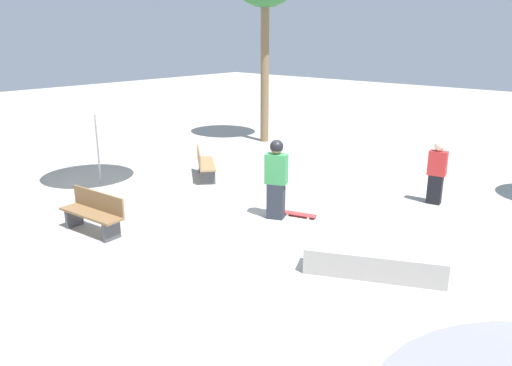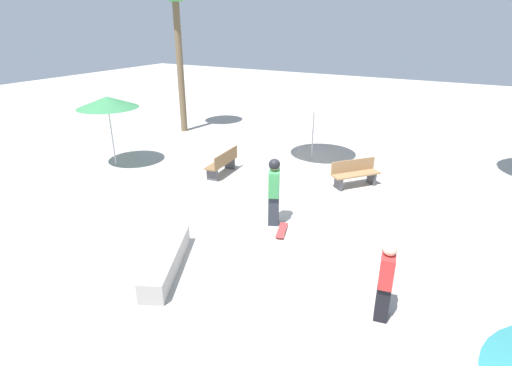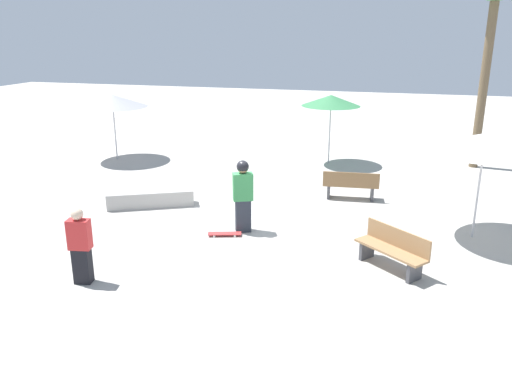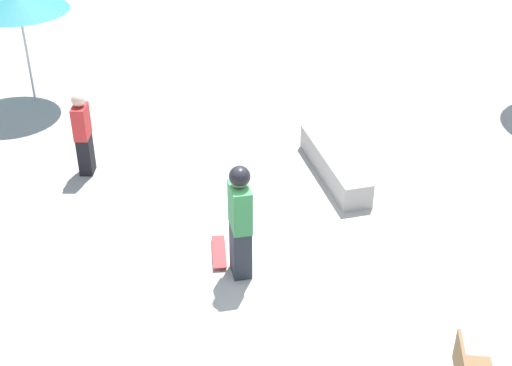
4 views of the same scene
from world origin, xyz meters
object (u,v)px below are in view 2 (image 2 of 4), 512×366
at_px(concrete_ledge, 166,261).
at_px(bench_near, 355,173).
at_px(bench_far, 223,163).
at_px(shade_umbrella_green, 107,102).
at_px(bystander_watching, 385,281).
at_px(skateboard, 282,230).
at_px(shade_umbrella_white, 315,99).
at_px(skater_main, 274,189).

distance_m(concrete_ledge, bench_near, 6.90).
height_order(bench_near, bench_far, same).
relative_size(shade_umbrella_green, bystander_watching, 1.64).
xyz_separation_m(skateboard, bystander_watching, (-2.91, 1.92, 0.71)).
xyz_separation_m(shade_umbrella_white, bystander_watching, (-4.41, 7.64, -1.54)).
relative_size(skater_main, bench_near, 1.18).
distance_m(skater_main, concrete_ledge, 3.27).
distance_m(skateboard, bystander_watching, 3.55).
xyz_separation_m(bench_far, shade_umbrella_white, (-2.05, -3.07, 1.88)).
bearing_deg(bench_near, shade_umbrella_green, -34.30).
xyz_separation_m(skateboard, concrete_ledge, (1.45, 2.67, 0.17)).
xyz_separation_m(concrete_ledge, bystander_watching, (-4.36, -0.76, 0.54)).
height_order(shade_umbrella_white, shade_umbrella_green, shade_umbrella_green).
height_order(concrete_ledge, shade_umbrella_green, shade_umbrella_green).
xyz_separation_m(skateboard, shade_umbrella_green, (7.51, -1.51, 2.27)).
distance_m(skater_main, bench_far, 3.94).
distance_m(skateboard, shade_umbrella_green, 7.99).
distance_m(skateboard, shade_umbrella_white, 6.33).
xyz_separation_m(skater_main, skateboard, (-0.41, 0.34, -0.91)).
bearing_deg(concrete_ledge, bystander_watching, -170.17).
distance_m(bench_far, shade_umbrella_green, 4.54).
xyz_separation_m(concrete_ledge, shade_umbrella_white, (0.04, -8.40, 2.09)).
relative_size(shade_umbrella_white, shade_umbrella_green, 1.03).
height_order(shade_umbrella_green, bystander_watching, shade_umbrella_green).
distance_m(bench_far, bystander_watching, 7.92).
height_order(skateboard, shade_umbrella_green, shade_umbrella_green).
xyz_separation_m(skater_main, bystander_watching, (-3.32, 2.26, -0.20)).
xyz_separation_m(skater_main, bench_far, (3.14, -2.32, -0.54)).
distance_m(concrete_ledge, shade_umbrella_white, 8.65).
relative_size(bench_far, bystander_watching, 1.06).
bearing_deg(bench_far, shade_umbrella_white, -38.74).
bearing_deg(bench_far, bystander_watching, -130.31).
height_order(skater_main, skateboard, skater_main).
bearing_deg(shade_umbrella_white, concrete_ledge, 90.31).
bearing_deg(shade_umbrella_green, bench_near, -163.93).
distance_m(skater_main, bystander_watching, 4.02).
distance_m(bench_far, shade_umbrella_white, 4.14).
bearing_deg(bystander_watching, skateboard, 46.28).
bearing_deg(bench_near, shade_umbrella_white, -90.37).
distance_m(bench_near, bystander_watching, 6.21).
relative_size(skateboard, bench_near, 0.54).
distance_m(skateboard, bench_far, 4.45).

